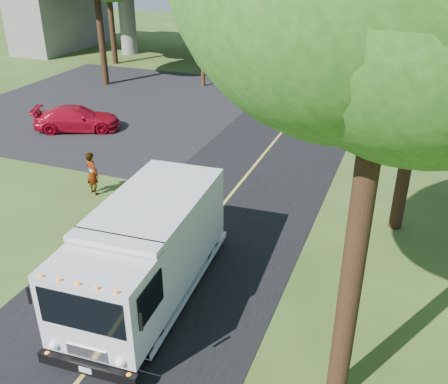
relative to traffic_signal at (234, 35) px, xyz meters
The scene contains 10 objects.
ground 26.87m from the traffic_signal, 77.01° to the right, with size 120.00×120.00×0.00m, color #344719.
road 17.38m from the traffic_signal, 69.44° to the right, with size 7.00×90.00×0.02m, color black.
parking_lot 9.96m from the traffic_signal, 122.01° to the right, with size 16.00×18.00×0.01m, color black.
lane_line 17.38m from the traffic_signal, 69.44° to the right, with size 0.12×90.00×0.01m, color gold.
overpass 8.59m from the traffic_signal, 45.00° to the left, with size 54.00×10.00×7.30m.
traffic_signal is the anchor object (origin of this frame).
utility_pole 2.86m from the traffic_signal, 126.87° to the right, with size 1.60×0.26×9.00m.
step_van 24.23m from the traffic_signal, 75.56° to the right, with size 2.79×6.74×2.78m.
red_sedan 13.50m from the traffic_signal, 108.24° to the right, with size 1.78×4.38×1.27m, color #A70A1E.
pedestrian 18.74m from the traffic_signal, 87.23° to the right, with size 0.64×0.42×1.75m, color gray.
Camera 1 is at (6.01, -7.19, 8.94)m, focal length 40.00 mm.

